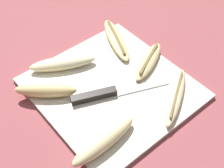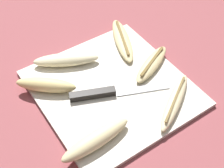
# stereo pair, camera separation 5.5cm
# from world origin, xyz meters

# --- Properties ---
(ground_plane) EXTENTS (4.00, 4.00, 0.00)m
(ground_plane) POSITION_xyz_m (0.00, 0.00, 0.00)
(ground_plane) COLOR #93474C
(cutting_board) EXTENTS (0.38, 0.37, 0.01)m
(cutting_board) POSITION_xyz_m (0.00, 0.00, 0.01)
(cutting_board) COLOR silver
(cutting_board) RESTS_ON ground_plane
(knife) EXTENTS (0.12, 0.24, 0.02)m
(knife) POSITION_xyz_m (0.01, -0.04, 0.02)
(knife) COLOR black
(knife) RESTS_ON cutting_board
(banana_ripe_center) EXTENTS (0.19, 0.11, 0.02)m
(banana_ripe_center) POSITION_xyz_m (-0.13, 0.12, 0.02)
(banana_ripe_center) COLOR beige
(banana_ripe_center) RESTS_ON cutting_board
(banana_soft_right) EXTENTS (0.05, 0.18, 0.03)m
(banana_soft_right) POSITION_xyz_m (0.12, -0.12, 0.03)
(banana_soft_right) COLOR beige
(banana_soft_right) RESTS_ON cutting_board
(banana_mellow_near) EXTENTS (0.10, 0.16, 0.02)m
(banana_mellow_near) POSITION_xyz_m (0.00, 0.13, 0.02)
(banana_mellow_near) COLOR beige
(banana_mellow_near) RESTS_ON cutting_board
(banana_bright_far) EXTENTS (0.12, 0.18, 0.03)m
(banana_bright_far) POSITION_xyz_m (-0.14, -0.06, 0.03)
(banana_bright_far) COLOR beige
(banana_bright_far) RESTS_ON cutting_board
(banana_cream_curved) EXTENTS (0.13, 0.18, 0.02)m
(banana_cream_curved) POSITION_xyz_m (0.13, 0.10, 0.02)
(banana_cream_curved) COLOR beige
(banana_cream_curved) RESTS_ON cutting_board
(banana_golden_short) EXTENTS (0.13, 0.14, 0.04)m
(banana_golden_short) POSITION_xyz_m (-0.09, -0.14, 0.03)
(banana_golden_short) COLOR #EDD689
(banana_golden_short) RESTS_ON cutting_board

